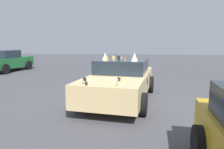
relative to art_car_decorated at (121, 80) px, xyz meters
name	(u,v)px	position (x,y,z in m)	size (l,w,h in m)	color
ground_plane	(120,100)	(-0.07, 0.01, -0.71)	(60.00, 60.00, 0.00)	#47474C
art_car_decorated	(121,80)	(0.00, 0.00, 0.00)	(4.82, 2.51, 1.66)	#D8BC7F
parked_sedan_behind_left	(6,61)	(6.27, 8.73, 0.03)	(4.10, 2.23, 1.50)	#1E602D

